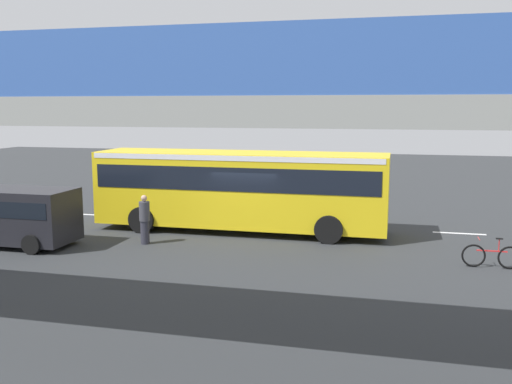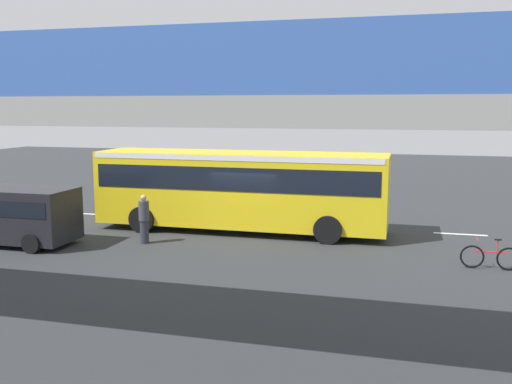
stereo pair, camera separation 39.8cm
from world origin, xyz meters
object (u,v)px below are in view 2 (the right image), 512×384
object	(u,v)px
city_bus	(240,184)
pedestrian	(144,219)
traffic_sign	(282,177)
bicycle_red	(490,257)
parked_van	(9,212)

from	to	relation	value
city_bus	pedestrian	xyz separation A→B (m)	(2.77, 2.92, -1.00)
traffic_sign	bicycle_red	bearing A→B (deg)	142.41
traffic_sign	pedestrian	bearing A→B (deg)	55.96
city_bus	parked_van	distance (m)	8.58
parked_van	bicycle_red	xyz separation A→B (m)	(-16.37, -1.00, -0.81)
city_bus	parked_van	bearing A→B (deg)	29.60
bicycle_red	pedestrian	world-z (taller)	pedestrian
pedestrian	bicycle_red	bearing A→B (deg)	178.47
bicycle_red	traffic_sign	distance (m)	10.01
bicycle_red	traffic_sign	world-z (taller)	traffic_sign
city_bus	traffic_sign	xyz separation A→B (m)	(-1.10, -2.81, 0.01)
parked_van	bicycle_red	distance (m)	16.42
city_bus	parked_van	size ratio (longest dim) A/B	2.40
parked_van	pedestrian	xyz separation A→B (m)	(-4.66, -1.31, -0.30)
parked_van	traffic_sign	size ratio (longest dim) A/B	1.71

